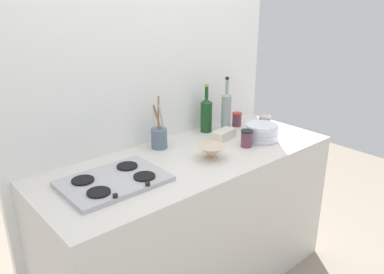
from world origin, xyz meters
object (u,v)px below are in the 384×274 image
Objects in this scene: plate_stack at (262,132)px; wine_bottle_leftmost at (206,114)px; condiment_jar_rear at (247,138)px; stovetop_hob at (114,181)px; condiment_jar_front at (237,119)px; utensil_crock at (159,137)px; butter_dish at (224,134)px; mixing_bowl at (211,152)px; condiment_jar_spare at (264,123)px; wine_bottle_mid_left at (226,111)px.

wine_bottle_leftmost reaches higher than plate_stack.
wine_bottle_leftmost reaches higher than condiment_jar_rear.
wine_bottle_leftmost reaches higher than stovetop_hob.
condiment_jar_front is at bearing 73.73° from plate_stack.
butter_dish is at bearing -18.96° from utensil_crock.
stovetop_hob is 0.58m from mixing_bowl.
condiment_jar_spare reaches higher than butter_dish.
stovetop_hob is 0.87m from butter_dish.
utensil_crock is 3.05× the size of condiment_jar_rear.
condiment_jar_rear is (0.29, -0.00, 0.01)m from mixing_bowl.
utensil_crock is (-0.57, 0.32, 0.02)m from plate_stack.
mixing_bowl is at bearing -145.21° from wine_bottle_mid_left.
wine_bottle_mid_left is 2.29× the size of butter_dish.
wine_bottle_mid_left is 2.28× the size of mixing_bowl.
wine_bottle_mid_left is at bearing -6.33° from utensil_crock.
mixing_bowl is 1.57× the size of condiment_jar_spare.
plate_stack is 0.19m from condiment_jar_spare.
butter_dish is at bearing 32.85° from mixing_bowl.
utensil_crock reaches higher than mixing_bowl.
condiment_jar_rear reaches higher than condiment_jar_front.
condiment_jar_spare is (1.18, 0.02, 0.04)m from stovetop_hob.
wine_bottle_mid_left is at bearing 10.61° from stovetop_hob.
butter_dish is (-0.16, 0.18, -0.03)m from plate_stack.
condiment_jar_rear is at bearing -6.24° from stovetop_hob.
plate_stack reaches higher than condiment_jar_front.
utensil_crock is at bearing 163.31° from condiment_jar_spare.
wine_bottle_mid_left reaches higher than condiment_jar_spare.
plate_stack is at bearing -29.52° from utensil_crock.
condiment_jar_rear is at bearing -90.23° from wine_bottle_leftmost.
mixing_bowl is 0.35m from butter_dish.
condiment_jar_spare is at bearing 10.47° from mixing_bowl.
utensil_crock reaches higher than condiment_jar_rear.
condiment_jar_spare reaches higher than stovetop_hob.
plate_stack is 0.40m from wine_bottle_leftmost.
wine_bottle_mid_left is at bearing 39.86° from butter_dish.
utensil_crock reaches higher than condiment_jar_spare.
utensil_crock is 0.53m from condiment_jar_rear.
mixing_bowl is at bearing -150.45° from condiment_jar_front.
condiment_jar_spare is (0.73, -0.22, -0.02)m from utensil_crock.
wine_bottle_mid_left reaches higher than butter_dish.
condiment_jar_spare is at bearing -16.69° from utensil_crock.
butter_dish is (-0.10, -0.09, -0.12)m from wine_bottle_mid_left.
wine_bottle_mid_left is (0.10, -0.09, 0.02)m from wine_bottle_leftmost.
wine_bottle_leftmost reaches higher than butter_dish.
condiment_jar_front is (0.24, -0.06, -0.07)m from wine_bottle_leftmost.
wine_bottle_leftmost is at bearing 113.62° from plate_stack.
utensil_crock is at bearing 141.30° from condiment_jar_rear.
wine_bottle_leftmost reaches higher than mixing_bowl.
wine_bottle_mid_left is at bearing 34.79° from mixing_bowl.
stovetop_hob is 0.87m from condiment_jar_rear.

